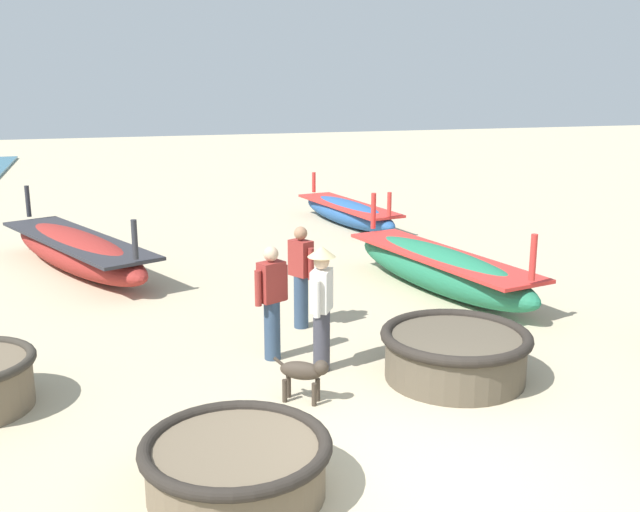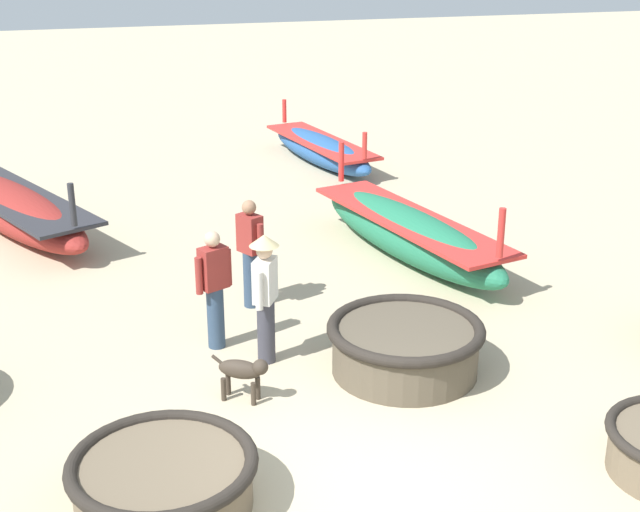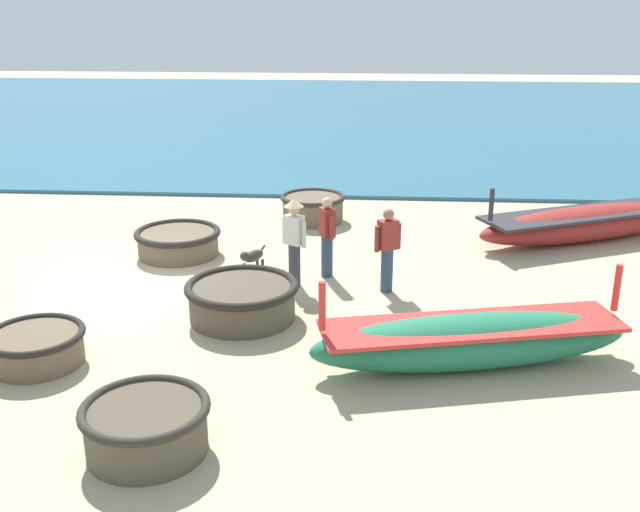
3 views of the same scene
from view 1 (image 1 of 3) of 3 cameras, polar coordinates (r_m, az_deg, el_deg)
ground_plane at (r=7.60m, az=9.61°, el=-16.38°), size 80.00×80.00×0.00m
coracle_center at (r=9.68m, az=10.27°, el=-7.24°), size 1.91×1.91×0.64m
coracle_weathered at (r=7.18m, az=-6.40°, el=-15.47°), size 1.78×1.78×0.55m
long_boat_green_hull at (r=19.00m, az=2.15°, el=3.36°), size 1.70×4.31×1.11m
long_boat_white_hull at (r=15.33m, az=-18.02°, el=0.39°), size 3.26×5.40×1.39m
long_boat_blue_hull at (r=13.36m, az=9.16°, el=-0.96°), size 2.04×4.86×1.46m
fisherman_standing_left at (r=10.02m, az=-3.70°, el=-3.36°), size 0.49×0.34×1.57m
fisherman_crouching at (r=11.24m, az=-1.46°, el=-1.41°), size 0.36×0.48×1.57m
fisherman_with_hat at (r=9.58m, az=0.12°, el=-3.39°), size 0.37×0.46×1.67m
dog at (r=8.88m, az=-1.20°, el=-8.86°), size 0.60×0.45×0.55m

